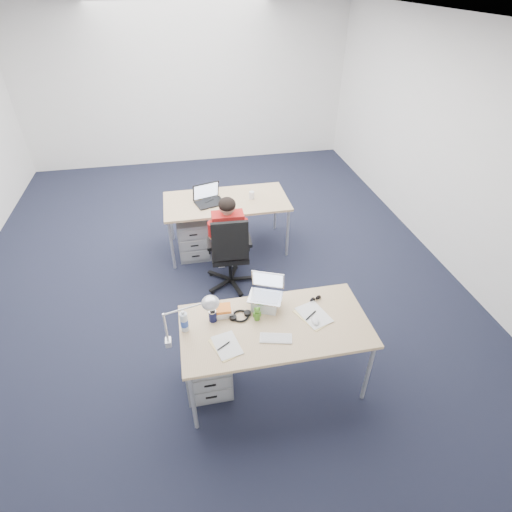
# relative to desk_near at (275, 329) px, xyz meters

# --- Properties ---
(floor) EXTENTS (7.00, 7.00, 0.00)m
(floor) POSITION_rel_desk_near_xyz_m (-0.39, 2.00, -0.68)
(floor) COLOR black
(floor) RESTS_ON ground
(room) EXTENTS (6.02, 7.02, 2.80)m
(room) POSITION_rel_desk_near_xyz_m (-0.39, 2.00, 1.03)
(room) COLOR white
(room) RESTS_ON ground
(desk_near) EXTENTS (1.60, 0.80, 0.73)m
(desk_near) POSITION_rel_desk_near_xyz_m (0.00, 0.00, 0.00)
(desk_near) COLOR tan
(desk_near) RESTS_ON ground
(desk_far) EXTENTS (1.60, 0.80, 0.73)m
(desk_far) POSITION_rel_desk_near_xyz_m (-0.11, 2.29, 0.00)
(desk_far) COLOR tan
(desk_far) RESTS_ON ground
(office_chair) EXTENTS (0.66, 0.66, 0.99)m
(office_chair) POSITION_rel_desk_near_xyz_m (-0.19, 1.48, -0.40)
(office_chair) COLOR black
(office_chair) RESTS_ON ground
(seated_person) EXTENTS (0.36, 0.63, 1.16)m
(seated_person) POSITION_rel_desk_near_xyz_m (-0.18, 1.64, -0.10)
(seated_person) COLOR red
(seated_person) RESTS_ON ground
(drawer_pedestal_near) EXTENTS (0.40, 0.50, 0.55)m
(drawer_pedestal_near) POSITION_rel_desk_near_xyz_m (-0.60, 0.09, -0.41)
(drawer_pedestal_near) COLOR gray
(drawer_pedestal_near) RESTS_ON ground
(drawer_pedestal_far) EXTENTS (0.40, 0.50, 0.55)m
(drawer_pedestal_far) POSITION_rel_desk_near_xyz_m (-0.58, 2.24, -0.41)
(drawer_pedestal_far) COLOR gray
(drawer_pedestal_far) RESTS_ON ground
(silver_laptop) EXTENTS (0.36, 0.32, 0.31)m
(silver_laptop) POSITION_rel_desk_near_xyz_m (-0.04, 0.24, 0.20)
(silver_laptop) COLOR silver
(silver_laptop) RESTS_ON desk_near
(wireless_keyboard) EXTENTS (0.28, 0.17, 0.01)m
(wireless_keyboard) POSITION_rel_desk_near_xyz_m (-0.03, -0.15, 0.05)
(wireless_keyboard) COLOR white
(wireless_keyboard) RESTS_ON desk_near
(computer_mouse) EXTENTS (0.06, 0.10, 0.04)m
(computer_mouse) POSITION_rel_desk_near_xyz_m (0.34, -0.04, 0.06)
(computer_mouse) COLOR white
(computer_mouse) RESTS_ON desk_near
(headphones) EXTENTS (0.22, 0.19, 0.03)m
(headphones) POSITION_rel_desk_near_xyz_m (-0.27, 0.15, 0.06)
(headphones) COLOR black
(headphones) RESTS_ON desk_near
(can_koozie) EXTENTS (0.07, 0.07, 0.11)m
(can_koozie) POSITION_rel_desk_near_xyz_m (-0.51, 0.16, 0.10)
(can_koozie) COLOR #12163A
(can_koozie) RESTS_ON desk_near
(water_bottle) EXTENTS (0.07, 0.07, 0.21)m
(water_bottle) POSITION_rel_desk_near_xyz_m (-0.75, 0.09, 0.15)
(water_bottle) COLOR silver
(water_bottle) RESTS_ON desk_near
(bear_figurine) EXTENTS (0.09, 0.08, 0.14)m
(bear_figurine) POSITION_rel_desk_near_xyz_m (-0.14, 0.10, 0.12)
(bear_figurine) COLOR #30761F
(bear_figurine) RESTS_ON desk_near
(book_stack) EXTENTS (0.20, 0.17, 0.08)m
(book_stack) POSITION_rel_desk_near_xyz_m (-0.42, 0.21, 0.09)
(book_stack) COLOR silver
(book_stack) RESTS_ON desk_near
(cordless_phone) EXTENTS (0.04, 0.03, 0.16)m
(cordless_phone) POSITION_rel_desk_near_xyz_m (-0.51, 0.15, 0.12)
(cordless_phone) COLOR black
(cordless_phone) RESTS_ON desk_near
(papers_left) EXTENTS (0.25, 0.31, 0.01)m
(papers_left) POSITION_rel_desk_near_xyz_m (-0.44, -0.16, 0.05)
(papers_left) COLOR #FFE593
(papers_left) RESTS_ON desk_near
(papers_right) EXTENTS (0.30, 0.36, 0.01)m
(papers_right) POSITION_rel_desk_near_xyz_m (0.34, 0.04, 0.05)
(papers_right) COLOR #FFE593
(papers_right) RESTS_ON desk_near
(sunglasses) EXTENTS (0.13, 0.09, 0.03)m
(sunglasses) POSITION_rel_desk_near_xyz_m (0.43, 0.23, 0.06)
(sunglasses) COLOR black
(sunglasses) RESTS_ON desk_near
(desk_lamp) EXTENTS (0.41, 0.17, 0.46)m
(desk_lamp) POSITION_rel_desk_near_xyz_m (-0.75, -0.05, 0.28)
(desk_lamp) COLOR silver
(desk_lamp) RESTS_ON desk_near
(dark_laptop) EXTENTS (0.43, 0.43, 0.26)m
(dark_laptop) POSITION_rel_desk_near_xyz_m (-0.32, 2.24, 0.17)
(dark_laptop) COLOR black
(dark_laptop) RESTS_ON desk_far
(far_cup) EXTENTS (0.07, 0.07, 0.10)m
(far_cup) POSITION_rel_desk_near_xyz_m (0.22, 2.27, 0.10)
(far_cup) COLOR white
(far_cup) RESTS_ON desk_far
(far_papers) EXTENTS (0.28, 0.35, 0.01)m
(far_papers) POSITION_rel_desk_near_xyz_m (-0.30, 2.28, 0.05)
(far_papers) COLOR white
(far_papers) RESTS_ON desk_far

